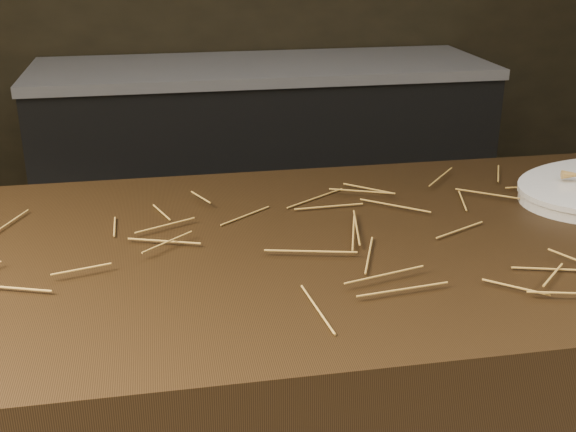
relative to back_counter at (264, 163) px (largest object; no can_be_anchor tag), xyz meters
The scene contains 2 objects.
back_counter is the anchor object (origin of this frame).
straw_bedding 1.97m from the back_counter, 99.07° to the right, with size 1.40×0.60×0.02m, color #AE8C34, non-canonical shape.
Camera 1 is at (-0.12, -0.69, 1.35)m, focal length 45.00 mm.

